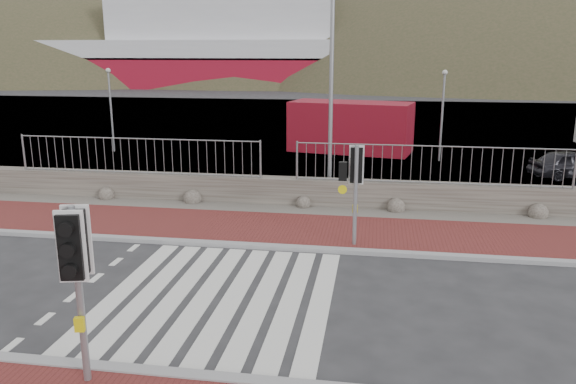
% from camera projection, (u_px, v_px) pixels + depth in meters
% --- Properties ---
extents(ground, '(220.00, 220.00, 0.00)m').
position_uv_depth(ground, '(219.00, 296.00, 11.64)').
color(ground, '#28282B').
rests_on(ground, ground).
extents(sidewalk_far, '(40.00, 3.00, 0.08)m').
position_uv_depth(sidewalk_far, '(263.00, 229.00, 15.94)').
color(sidewalk_far, maroon).
rests_on(sidewalk_far, ground).
extents(kerb_near, '(40.00, 0.25, 0.12)m').
position_uv_depth(kerb_near, '(167.00, 374.00, 8.76)').
color(kerb_near, gray).
rests_on(kerb_near, ground).
extents(kerb_far, '(40.00, 0.25, 0.12)m').
position_uv_depth(kerb_far, '(251.00, 246.00, 14.50)').
color(kerb_far, gray).
rests_on(kerb_far, ground).
extents(zebra_crossing, '(4.62, 5.60, 0.01)m').
position_uv_depth(zebra_crossing, '(219.00, 296.00, 11.64)').
color(zebra_crossing, silver).
rests_on(zebra_crossing, ground).
extents(gravel_strip, '(40.00, 1.50, 0.06)m').
position_uv_depth(gravel_strip, '(275.00, 210.00, 17.86)').
color(gravel_strip, '#59544C').
rests_on(gravel_strip, ground).
extents(stone_wall, '(40.00, 0.60, 0.90)m').
position_uv_depth(stone_wall, '(280.00, 191.00, 18.52)').
color(stone_wall, '#4D463F').
rests_on(stone_wall, ground).
extents(railing, '(18.07, 0.07, 1.22)m').
position_uv_depth(railing, '(279.00, 151.00, 18.04)').
color(railing, gray).
rests_on(railing, stone_wall).
extents(quay, '(120.00, 40.00, 0.50)m').
position_uv_depth(quay, '(331.00, 125.00, 38.35)').
color(quay, '#4C4C4F').
rests_on(quay, ground).
extents(water, '(220.00, 50.00, 0.05)m').
position_uv_depth(water, '(354.00, 90.00, 71.86)').
color(water, '#3F4C54').
rests_on(water, ground).
extents(ferry, '(50.00, 16.00, 20.00)m').
position_uv_depth(ferry, '(181.00, 47.00, 79.09)').
color(ferry, maroon).
rests_on(ferry, ground).
extents(hills_backdrop, '(254.00, 90.00, 100.00)m').
position_uv_depth(hills_backdrop, '(394.00, 211.00, 100.42)').
color(hills_backdrop, '#343821').
rests_on(hills_backdrop, ground).
extents(traffic_signal_near, '(0.45, 0.32, 2.83)m').
position_uv_depth(traffic_signal_near, '(76.00, 259.00, 8.09)').
color(traffic_signal_near, gray).
rests_on(traffic_signal_near, ground).
extents(traffic_signal_far, '(0.64, 0.25, 2.67)m').
position_uv_depth(traffic_signal_far, '(355.00, 174.00, 14.11)').
color(traffic_signal_far, gray).
rests_on(traffic_signal_far, ground).
extents(streetlight, '(1.65, 0.53, 7.86)m').
position_uv_depth(streetlight, '(336.00, 67.00, 18.08)').
color(streetlight, gray).
rests_on(streetlight, ground).
extents(shipping_container, '(6.33, 3.66, 2.48)m').
position_uv_depth(shipping_container, '(351.00, 127.00, 28.10)').
color(shipping_container, maroon).
rests_on(shipping_container, ground).
extents(car_a, '(3.50, 2.18, 1.11)m').
position_uv_depth(car_a, '(571.00, 164.00, 22.37)').
color(car_a, black).
rests_on(car_a, ground).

